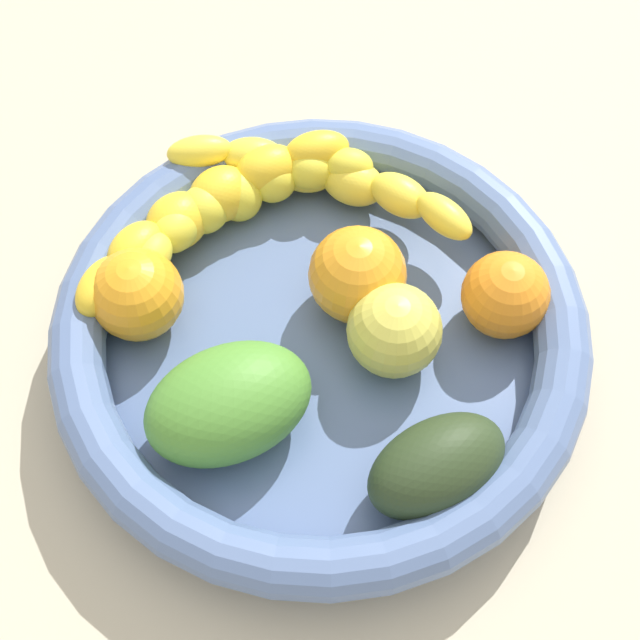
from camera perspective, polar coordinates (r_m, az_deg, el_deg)
name	(u,v)px	position (r cm, az deg, el deg)	size (l,w,h in cm)	color
kitchen_counter	(320,368)	(66.30, 0.00, -3.03)	(120.00, 120.00, 3.00)	#B7AD93
fruit_bowl	(320,336)	(62.17, 0.00, -1.02)	(36.43, 36.43, 6.19)	#536B9D
banana_draped_left	(242,198)	(66.83, -4.89, 7.63)	(19.46, 9.57, 4.60)	yellow
banana_draped_right	(204,209)	(66.00, -7.28, 6.89)	(21.76, 12.84, 4.73)	yellow
banana_arching_top	(325,177)	(67.40, 0.34, 8.93)	(20.41, 13.82, 4.61)	yellow
orange_front	(357,275)	(61.81, 2.36, 2.84)	(6.75, 6.75, 6.75)	orange
orange_mid_left	(505,295)	(62.58, 11.54, 1.55)	(6.00, 6.00, 6.00)	orange
orange_mid_right	(137,295)	(62.36, -11.40, 1.57)	(6.36, 6.36, 6.36)	orange
avocado_dark	(437,466)	(56.40, 7.32, -9.05)	(9.26, 5.66, 5.77)	#293A1F
apple_yellow	(394,331)	(59.89, 4.69, -0.67)	(6.35, 6.35, 6.35)	#D4CC4E
mango_green	(229,403)	(57.39, -5.75, -5.22)	(10.90, 7.61, 6.58)	#4D8D32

